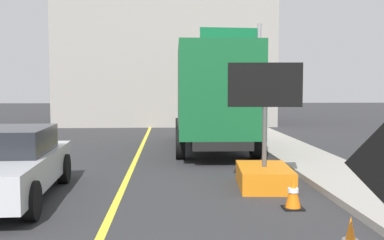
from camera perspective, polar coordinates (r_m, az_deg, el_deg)
The scene contains 7 objects.
lane_center_stripe at distance 7.51m, azimuth -10.68°, elevation -12.86°, with size 0.14×36.00×0.01m, color yellow.
arrow_board_trailer at distance 10.25m, azimuth 8.85°, elevation -5.52°, with size 1.60×1.87×2.70m.
box_truck at distance 16.04m, azimuth 2.55°, elevation 3.00°, with size 2.64×7.95×3.48m.
pickup_car at distance 9.73m, azimuth -22.19°, elevation -5.01°, with size 2.17×4.61×1.38m.
highway_guide_sign at distance 21.11m, azimuth 6.17°, elevation 7.47°, with size 2.78×0.36×5.00m.
far_building_block at distance 28.89m, azimuth -3.26°, elevation 10.46°, with size 12.05×8.21×10.74m, color gray.
traffic_cone_mid_lane at distance 8.59m, azimuth 12.31°, elevation -8.74°, with size 0.36×0.36×0.59m.
Camera 1 is at (1.01, -1.12, 2.19)m, focal length 43.45 mm.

